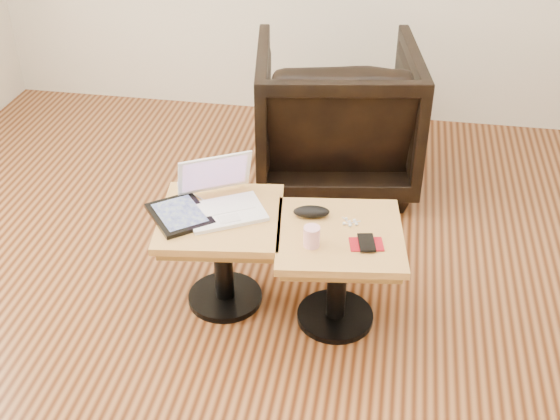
% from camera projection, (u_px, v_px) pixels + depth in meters
% --- Properties ---
extents(room_shell, '(4.52, 4.52, 2.71)m').
position_uv_depth(room_shell, '(296.00, 21.00, 1.98)').
color(room_shell, '#431F0D').
rests_on(room_shell, ground).
extents(side_table_left, '(0.54, 0.54, 0.44)m').
position_uv_depth(side_table_left, '(222.00, 237.00, 2.85)').
color(side_table_left, black).
rests_on(side_table_left, ground).
extents(side_table_right, '(0.54, 0.54, 0.44)m').
position_uv_depth(side_table_right, '(339.00, 255.00, 2.75)').
color(side_table_right, black).
rests_on(side_table_right, ground).
extents(laptop, '(0.40, 0.40, 0.21)m').
position_uv_depth(laptop, '(222.00, 199.00, 2.81)').
color(laptop, white).
rests_on(laptop, side_table_left).
extents(tablet, '(0.32, 0.33, 0.02)m').
position_uv_depth(tablet, '(180.00, 214.00, 2.78)').
color(tablet, black).
rests_on(tablet, side_table_left).
extents(charging_adapter, '(0.06, 0.06, 0.03)m').
position_uv_depth(charging_adapter, '(183.00, 186.00, 2.95)').
color(charging_adapter, white).
rests_on(charging_adapter, side_table_left).
extents(glasses_case, '(0.15, 0.09, 0.05)m').
position_uv_depth(glasses_case, '(311.00, 212.00, 2.77)').
color(glasses_case, black).
rests_on(glasses_case, side_table_right).
extents(striped_cup, '(0.07, 0.07, 0.08)m').
position_uv_depth(striped_cup, '(312.00, 236.00, 2.60)').
color(striped_cup, pink).
rests_on(striped_cup, side_table_right).
extents(earbuds_tangle, '(0.07, 0.06, 0.01)m').
position_uv_depth(earbuds_tangle, '(350.00, 222.00, 2.74)').
color(earbuds_tangle, white).
rests_on(earbuds_tangle, side_table_right).
extents(phone_on_sleeve, '(0.14, 0.12, 0.02)m').
position_uv_depth(phone_on_sleeve, '(366.00, 243.00, 2.62)').
color(phone_on_sleeve, maroon).
rests_on(phone_on_sleeve, side_table_right).
extents(armchair, '(0.94, 0.96, 0.76)m').
position_uv_depth(armchair, '(336.00, 115.00, 3.69)').
color(armchair, black).
rests_on(armchair, ground).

